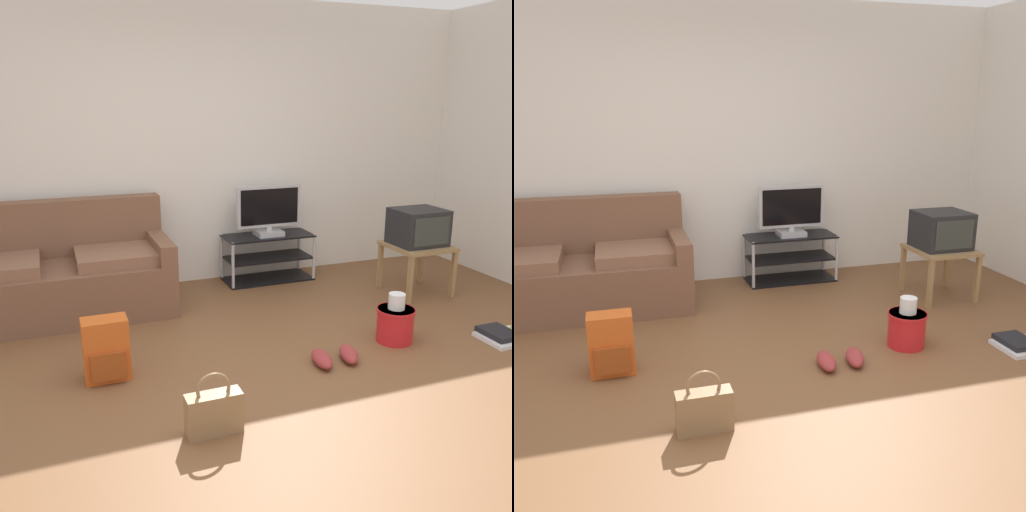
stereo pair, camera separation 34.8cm
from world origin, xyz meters
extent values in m
cube|color=brown|center=(0.00, 0.00, -0.01)|extent=(9.00, 9.80, 0.02)
cube|color=silver|center=(0.00, 2.45, 1.35)|extent=(9.00, 0.10, 2.70)
cube|color=brown|center=(-1.22, 1.88, 0.22)|extent=(1.84, 0.86, 0.44)
cube|color=brown|center=(-1.22, 2.21, 0.69)|extent=(1.84, 0.20, 0.49)
cube|color=brown|center=(-0.36, 1.88, 0.53)|extent=(0.14, 0.86, 0.18)
cube|color=brown|center=(-0.71, 1.82, 0.49)|extent=(0.74, 0.60, 0.10)
cube|color=black|center=(0.78, 2.16, 0.46)|extent=(0.89, 0.39, 0.02)
cube|color=black|center=(0.78, 2.16, 0.23)|extent=(0.86, 0.37, 0.02)
cube|color=black|center=(0.78, 2.16, 0.01)|extent=(0.89, 0.39, 0.02)
cylinder|color=#B7B7BC|center=(0.35, 1.98, 0.23)|extent=(0.03, 0.03, 0.47)
cylinder|color=#B7B7BC|center=(1.22, 1.98, 0.23)|extent=(0.03, 0.03, 0.47)
cylinder|color=#B7B7BC|center=(0.35, 2.34, 0.23)|extent=(0.03, 0.03, 0.47)
cylinder|color=#B7B7BC|center=(1.22, 2.34, 0.23)|extent=(0.03, 0.03, 0.47)
cube|color=#B2B2B7|center=(0.78, 2.14, 0.49)|extent=(0.26, 0.22, 0.05)
cube|color=#B2B2B7|center=(0.78, 2.14, 0.54)|extent=(0.05, 0.04, 0.04)
cube|color=#B2B2B7|center=(0.78, 2.14, 0.76)|extent=(0.66, 0.04, 0.41)
cube|color=black|center=(0.78, 2.11, 0.76)|extent=(0.60, 0.01, 0.35)
cube|color=#9E7A4C|center=(1.95, 1.29, 0.46)|extent=(0.54, 0.54, 0.03)
cube|color=#9E7A4C|center=(1.71, 1.06, 0.22)|extent=(0.04, 0.04, 0.44)
cube|color=#9E7A4C|center=(2.19, 1.06, 0.22)|extent=(0.04, 0.04, 0.44)
cube|color=#9E7A4C|center=(1.71, 1.53, 0.22)|extent=(0.04, 0.04, 0.44)
cube|color=#9E7A4C|center=(2.19, 1.53, 0.22)|extent=(0.04, 0.04, 0.44)
cube|color=#232326|center=(1.95, 1.31, 0.64)|extent=(0.45, 0.40, 0.33)
cube|color=#333833|center=(1.95, 1.11, 0.64)|extent=(0.37, 0.01, 0.26)
cube|color=#CC561E|center=(-0.98, 0.60, 0.21)|extent=(0.29, 0.17, 0.42)
cube|color=#994116|center=(-0.98, 0.50, 0.13)|extent=(0.22, 0.04, 0.19)
cylinder|color=#994116|center=(-1.07, 0.71, 0.23)|extent=(0.04, 0.04, 0.34)
cylinder|color=#994116|center=(-0.90, 0.71, 0.23)|extent=(0.04, 0.04, 0.34)
cube|color=olive|center=(-0.51, -0.24, 0.12)|extent=(0.31, 0.11, 0.24)
torus|color=olive|center=(-0.51, -0.24, 0.27)|extent=(0.19, 0.02, 0.19)
cylinder|color=red|center=(1.13, 0.42, 0.13)|extent=(0.27, 0.27, 0.26)
cylinder|color=red|center=(1.13, 0.42, 0.25)|extent=(0.29, 0.29, 0.02)
cylinder|color=white|center=(1.13, 0.42, 0.31)|extent=(0.12, 0.12, 0.14)
ellipsoid|color=#993333|center=(0.42, 0.27, 0.04)|extent=(0.16, 0.29, 0.09)
ellipsoid|color=#993333|center=(0.64, 0.27, 0.04)|extent=(0.19, 0.30, 0.09)
cube|color=black|center=(1.90, 0.17, 0.05)|extent=(0.22, 0.28, 0.04)
camera|label=1|loc=(-1.24, -2.81, 1.77)|focal=38.60mm
camera|label=2|loc=(-0.91, -2.92, 1.77)|focal=38.60mm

